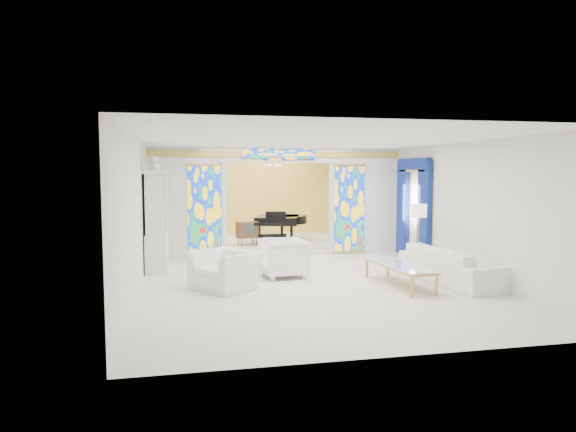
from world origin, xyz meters
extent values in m
plane|color=silver|center=(0.00, 0.00, 0.00)|extent=(12.00, 12.00, 0.00)
cube|color=white|center=(0.00, 0.00, 3.00)|extent=(7.00, 12.00, 0.02)
cube|color=silver|center=(0.00, 6.00, 1.50)|extent=(7.00, 0.02, 3.00)
cube|color=silver|center=(0.00, -6.00, 1.50)|extent=(7.00, 0.02, 3.00)
cube|color=silver|center=(-3.50, 0.00, 1.50)|extent=(0.02, 12.00, 3.00)
cube|color=silver|center=(3.50, 0.00, 1.50)|extent=(0.02, 12.00, 3.00)
cube|color=silver|center=(-2.50, 2.00, 1.50)|extent=(2.00, 0.18, 3.00)
cube|color=silver|center=(2.50, 2.00, 1.50)|extent=(2.00, 0.18, 3.00)
cube|color=silver|center=(0.00, 2.00, 2.80)|extent=(3.00, 0.18, 0.40)
cube|color=silver|center=(-1.50, 1.90, 1.30)|extent=(0.12, 0.06, 2.60)
cube|color=silver|center=(1.50, 1.90, 1.30)|extent=(0.12, 0.06, 2.60)
cube|color=silver|center=(0.00, 1.90, 2.65)|extent=(3.24, 0.06, 0.12)
cube|color=#EACA58|center=(0.00, 1.90, 2.82)|extent=(7.00, 0.05, 0.18)
cube|color=gold|center=(-2.03, 1.89, 1.30)|extent=(0.90, 0.04, 2.40)
cube|color=gold|center=(2.03, 1.89, 1.30)|extent=(0.90, 0.04, 2.40)
cube|color=gold|center=(0.00, 1.89, 2.82)|extent=(2.00, 0.04, 0.34)
cube|color=silver|center=(0.00, 4.10, 0.09)|extent=(6.80, 3.80, 0.18)
cube|color=#E9C551|center=(0.00, 5.88, 1.50)|extent=(6.70, 0.10, 2.90)
cylinder|color=#C99046|center=(0.20, 4.00, 2.55)|extent=(0.48, 0.48, 0.30)
cube|color=navy|center=(3.40, 0.05, 1.35)|extent=(0.12, 0.55, 2.60)
cube|color=navy|center=(3.40, 1.35, 1.35)|extent=(0.12, 0.55, 2.60)
cube|color=navy|center=(3.40, 0.70, 2.55)|extent=(0.14, 1.70, 0.30)
cube|color=#DDC44E|center=(3.40, 0.70, 2.38)|extent=(0.12, 1.50, 0.06)
cube|color=silver|center=(-3.22, 0.60, 0.45)|extent=(0.50, 1.40, 0.90)
cube|color=silver|center=(-3.22, 0.60, 1.60)|extent=(0.44, 1.30, 1.40)
cube|color=silver|center=(-2.99, 0.60, 1.60)|extent=(0.01, 1.20, 1.30)
cube|color=silver|center=(-3.22, 0.60, 2.34)|extent=(0.56, 1.46, 0.08)
cylinder|color=white|center=(-3.22, 0.25, 2.46)|extent=(0.22, 0.22, 0.16)
sphere|color=white|center=(-3.22, 0.25, 2.62)|extent=(0.20, 0.20, 0.20)
imported|color=white|center=(-1.81, -1.73, 0.38)|extent=(1.53, 1.55, 0.76)
imported|color=silver|center=(-0.44, -0.84, 0.43)|extent=(1.05, 1.03, 0.86)
imported|color=white|center=(2.95, -2.16, 0.38)|extent=(1.34, 2.69, 0.75)
cylinder|color=silver|center=(-1.25, -1.10, 0.54)|extent=(0.51, 0.51, 0.03)
cylinder|color=silver|center=(-1.25, -1.10, 0.27)|extent=(0.08, 0.08, 0.52)
cylinder|color=silver|center=(-1.25, -1.10, 0.01)|extent=(0.34, 0.34, 0.03)
imported|color=white|center=(-1.25, -1.10, 0.65)|extent=(0.21, 0.21, 0.18)
cube|color=silver|center=(1.73, -2.21, 0.44)|extent=(0.78, 2.06, 0.04)
cube|color=#C99046|center=(1.73, -2.21, 0.41)|extent=(0.82, 2.10, 0.03)
cube|color=#C99046|center=(1.56, -3.19, 0.21)|extent=(0.05, 0.05, 0.41)
cube|color=#C99046|center=(2.08, -3.14, 0.21)|extent=(0.05, 0.05, 0.41)
cube|color=#C99046|center=(1.38, -1.28, 0.21)|extent=(0.05, 0.05, 0.41)
cube|color=#C99046|center=(1.90, -1.23, 0.21)|extent=(0.05, 0.05, 0.41)
cylinder|color=#C99046|center=(2.90, -0.66, 0.01)|extent=(0.32, 0.32, 0.03)
cylinder|color=#C99046|center=(2.90, -0.66, 0.72)|extent=(0.03, 0.03, 1.44)
cylinder|color=white|center=(2.90, -0.66, 1.42)|extent=(0.45, 0.45, 0.31)
cube|color=black|center=(0.28, 3.63, 0.85)|extent=(1.62, 1.68, 0.25)
cylinder|color=black|center=(0.62, 3.85, 0.85)|extent=(1.58, 1.58, 0.25)
cube|color=black|center=(0.05, 2.87, 0.82)|extent=(1.22, 0.59, 0.09)
cube|color=white|center=(0.03, 2.80, 0.83)|extent=(1.08, 0.40, 0.03)
cube|color=black|center=(0.14, 3.16, 1.05)|extent=(0.60, 0.20, 0.22)
cube|color=black|center=(-0.10, 2.36, 0.53)|extent=(0.85, 0.52, 0.07)
cylinder|color=black|center=(-0.36, 3.18, 0.45)|extent=(0.11, 0.11, 0.55)
cylinder|color=black|center=(0.57, 2.90, 0.45)|extent=(0.11, 0.11, 0.55)
cylinder|color=black|center=(0.51, 4.11, 0.45)|extent=(0.11, 0.11, 0.55)
cube|color=brown|center=(-0.73, 3.09, 0.63)|extent=(0.67, 0.54, 0.48)
cube|color=#373C3A|center=(-0.68, 2.89, 0.66)|extent=(0.38, 0.11, 0.31)
cone|color=brown|center=(-0.92, 2.89, 0.29)|extent=(0.04, 0.04, 0.21)
cone|color=brown|center=(-0.48, 3.00, 0.29)|extent=(0.04, 0.04, 0.21)
cone|color=brown|center=(-0.99, 3.17, 0.29)|extent=(0.04, 0.04, 0.21)
cone|color=brown|center=(-0.55, 3.28, 0.29)|extent=(0.04, 0.04, 0.21)
camera|label=1|loc=(-2.64, -11.94, 2.36)|focal=32.00mm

